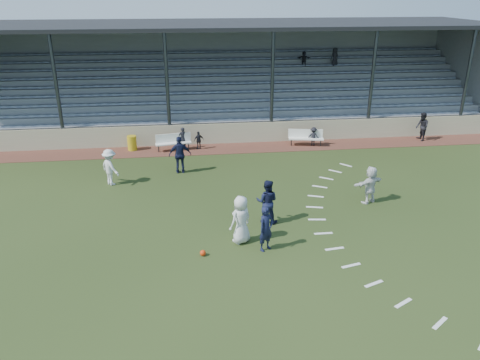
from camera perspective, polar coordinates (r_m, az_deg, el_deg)
name	(u,v)px	position (r m, az deg, el deg)	size (l,w,h in m)	color
ground	(248,238)	(17.35, 1.02, -7.09)	(90.00, 90.00, 0.00)	#273616
cinder_track	(223,149)	(26.94, -2.08, 3.85)	(34.00, 2.00, 0.02)	#552C22
retaining_wall	(221,134)	(27.76, -2.29, 5.69)	(34.00, 0.18, 1.20)	#B6AE8C
bench_left	(173,140)	(26.74, -8.12, 4.79)	(2.04, 0.80, 0.95)	white
bench_right	(306,136)	(27.57, 8.02, 5.33)	(2.04, 0.83, 0.95)	white
trash_bin	(132,143)	(27.22, -13.03, 4.42)	(0.52, 0.52, 0.83)	gold
football	(203,253)	(16.29, -4.55, -8.86)	(0.21, 0.21, 0.21)	red
player_white_lead	(241,220)	(16.70, 0.11, -4.85)	(0.88, 0.57, 1.79)	silver
player_navy_lead	(266,229)	(16.27, 3.20, -5.95)	(0.60, 0.39, 1.64)	#121632
player_navy_mid	(267,202)	(18.13, 3.30, -2.64)	(0.86, 0.67, 1.77)	#121632
player_white_wing	(110,167)	(22.47, -15.55, 1.52)	(1.11, 0.64, 1.72)	silver
player_navy_wing	(180,155)	(23.25, -7.32, 3.07)	(1.10, 0.46, 1.88)	#121632
player_white_back	(370,185)	(20.57, 15.59, -0.55)	(1.52, 0.48, 1.64)	silver
official	(422,127)	(30.22, 21.31, 6.08)	(0.82, 0.64, 1.69)	black
sub_left_near	(183,138)	(26.89, -7.01, 5.09)	(0.46, 0.30, 1.26)	black
sub_left_far	(199,140)	(26.77, -5.05, 4.84)	(0.60, 0.25, 1.03)	black
sub_right	(313,136)	(27.65, 8.94, 5.28)	(0.70, 0.40, 1.09)	black
grandstand	(215,91)	(31.94, -3.07, 10.83)	(34.60, 9.00, 6.61)	gray
penalty_arc	(356,231)	(18.32, 13.96, -6.10)	(3.89, 14.63, 0.01)	white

